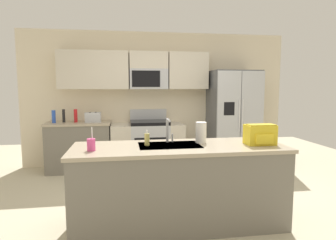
{
  "coord_description": "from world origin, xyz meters",
  "views": [
    {
      "loc": [
        -0.67,
        -3.61,
        1.54
      ],
      "look_at": [
        -0.02,
        0.6,
        1.05
      ],
      "focal_mm": 30.83,
      "sensor_mm": 36.0,
      "label": 1
    }
  ],
  "objects": [
    {
      "name": "range_oven",
      "position": [
        -0.23,
        1.8,
        0.44
      ],
      "size": [
        1.36,
        0.61,
        1.1
      ],
      "color": "#B7BABF",
      "rests_on": "ground"
    },
    {
      "name": "island_counter",
      "position": [
        -0.08,
        -0.56,
        0.45
      ],
      "size": [
        2.33,
        0.81,
        0.9
      ],
      "color": "slate",
      "rests_on": "ground"
    },
    {
      "name": "drink_cup_pink",
      "position": [
        -1.0,
        -0.67,
        0.96
      ],
      "size": [
        0.08,
        0.08,
        0.24
      ],
      "color": "#EA4C93",
      "rests_on": "island_counter"
    },
    {
      "name": "pepper_mill",
      "position": [
        -1.75,
        1.8,
        1.02
      ],
      "size": [
        0.05,
        0.05,
        0.24
      ],
      "primitive_type": "cylinder",
      "color": "black",
      "rests_on": "back_counter"
    },
    {
      "name": "bottle_blue",
      "position": [
        -1.91,
        1.75,
        1.01
      ],
      "size": [
        0.07,
        0.07,
        0.23
      ],
      "primitive_type": "cylinder",
      "color": "blue",
      "rests_on": "back_counter"
    },
    {
      "name": "sink_faucet",
      "position": [
        -0.17,
        -0.37,
        1.07
      ],
      "size": [
        0.09,
        0.21,
        0.28
      ],
      "color": "#B7BABF",
      "rests_on": "island_counter"
    },
    {
      "name": "back_counter",
      "position": [
        -1.49,
        1.8,
        0.45
      ],
      "size": [
        1.15,
        0.63,
        0.9
      ],
      "color": "slate",
      "rests_on": "ground"
    },
    {
      "name": "backpack",
      "position": [
        0.83,
        -0.63,
        1.02
      ],
      "size": [
        0.32,
        0.22,
        0.23
      ],
      "color": "yellow",
      "rests_on": "island_counter"
    },
    {
      "name": "ground_plane",
      "position": [
        0.0,
        0.0,
        0.0
      ],
      "size": [
        9.0,
        9.0,
        0.0
      ],
      "primitive_type": "plane",
      "color": "beige",
      "rests_on": "ground"
    },
    {
      "name": "refrigerator",
      "position": [
        1.44,
        1.73,
        0.93
      ],
      "size": [
        0.9,
        0.76,
        1.85
      ],
      "color": "#4C4F54",
      "rests_on": "ground"
    },
    {
      "name": "kitchen_wall_unit",
      "position": [
        -0.14,
        2.08,
        1.47
      ],
      "size": [
        5.2,
        0.43,
        2.6
      ],
      "color": "beige",
      "rests_on": "ground"
    },
    {
      "name": "toaster",
      "position": [
        -1.23,
        1.75,
        0.99
      ],
      "size": [
        0.28,
        0.16,
        0.18
      ],
      "color": "#B7BABF",
      "rests_on": "back_counter"
    },
    {
      "name": "soap_dispenser",
      "position": [
        -0.43,
        -0.49,
        0.97
      ],
      "size": [
        0.06,
        0.06,
        0.17
      ],
      "color": "#D8CC66",
      "rests_on": "island_counter"
    },
    {
      "name": "bottle_red",
      "position": [
        -1.54,
        1.78,
        1.02
      ],
      "size": [
        0.06,
        0.06,
        0.24
      ],
      "primitive_type": "cylinder",
      "color": "red",
      "rests_on": "back_counter"
    },
    {
      "name": "paper_towel_roll",
      "position": [
        0.2,
        -0.44,
        1.02
      ],
      "size": [
        0.12,
        0.12,
        0.24
      ],
      "primitive_type": "cylinder",
      "color": "white",
      "rests_on": "island_counter"
    }
  ]
}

